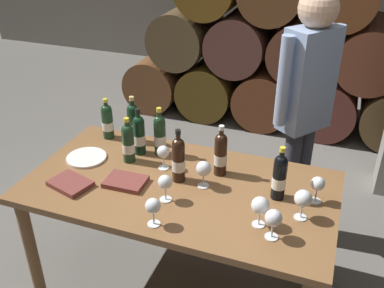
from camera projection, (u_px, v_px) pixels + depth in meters
ground_plane at (181, 283)px, 2.77m from camera, size 14.00×14.00×0.00m
barrel_stack at (272, 51)px, 4.52m from camera, size 3.12×0.90×1.69m
dining_table at (180, 198)px, 2.44m from camera, size 1.70×0.90×0.76m
wine_bottle_0 at (133, 123)px, 2.75m from camera, size 0.07×0.07×0.31m
wine_bottle_1 at (128, 143)px, 2.55m from camera, size 0.07×0.07×0.28m
wine_bottle_2 at (139, 134)px, 2.63m from camera, size 0.07×0.07×0.30m
wine_bottle_3 at (279, 176)px, 2.23m from camera, size 0.07×0.07×0.30m
wine_bottle_4 at (178, 159)px, 2.37m from camera, size 0.07×0.07×0.32m
wine_bottle_5 at (221, 154)px, 2.42m from camera, size 0.07×0.07×0.31m
wine_bottle_6 at (107, 121)px, 2.81m from camera, size 0.07×0.07×0.28m
wine_bottle_7 at (160, 135)px, 2.62m from camera, size 0.07×0.07×0.31m
wine_glass_0 at (165, 183)px, 2.22m from camera, size 0.08×0.08×0.15m
wine_glass_1 at (204, 169)px, 2.32m from camera, size 0.08×0.08×0.16m
wine_glass_2 at (318, 185)px, 2.21m from camera, size 0.07×0.07×0.15m
wine_glass_3 at (273, 219)px, 1.96m from camera, size 0.08×0.08×0.15m
wine_glass_4 at (260, 206)px, 2.04m from camera, size 0.09×0.09×0.16m
wine_glass_5 at (153, 207)px, 2.05m from camera, size 0.08×0.08×0.15m
wine_glass_6 at (163, 153)px, 2.49m from camera, size 0.07×0.07×0.15m
wine_glass_7 at (303, 199)px, 2.09m from camera, size 0.09×0.09×0.16m
tasting_notebook at (126, 182)px, 2.39m from camera, size 0.23×0.17×0.03m
leather_ledger at (70, 184)px, 2.37m from camera, size 0.26×0.21×0.03m
serving_plate at (86, 158)px, 2.63m from camera, size 0.24×0.24×0.01m
sommelier_presenting at (306, 100)px, 2.70m from camera, size 0.33×0.41×1.72m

